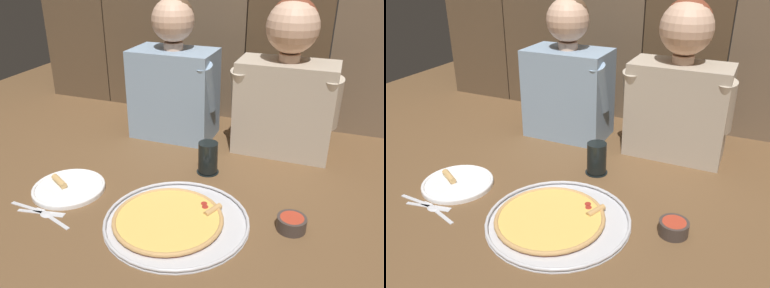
% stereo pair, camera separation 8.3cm
% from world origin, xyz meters
% --- Properties ---
extents(ground_plane, '(3.20, 3.20, 0.00)m').
position_xyz_m(ground_plane, '(0.00, 0.00, 0.00)').
color(ground_plane, brown).
extents(pizza_tray, '(0.44, 0.44, 0.03)m').
position_xyz_m(pizza_tray, '(0.01, -0.08, 0.01)').
color(pizza_tray, silver).
rests_on(pizza_tray, ground).
extents(dinner_plate, '(0.24, 0.24, 0.03)m').
position_xyz_m(dinner_plate, '(-0.39, -0.04, 0.01)').
color(dinner_plate, white).
rests_on(dinner_plate, ground).
extents(drinking_glass, '(0.08, 0.08, 0.12)m').
position_xyz_m(drinking_glass, '(0.01, 0.25, 0.06)').
color(drinking_glass, black).
rests_on(drinking_glass, ground).
extents(dipping_bowl, '(0.09, 0.09, 0.04)m').
position_xyz_m(dipping_bowl, '(0.35, 0.01, 0.02)').
color(dipping_bowl, '#3D332D').
rests_on(dipping_bowl, ground).
extents(table_fork, '(0.13, 0.02, 0.01)m').
position_xyz_m(table_fork, '(-0.44, -0.17, 0.00)').
color(table_fork, silver).
rests_on(table_fork, ground).
extents(table_knife, '(0.16, 0.04, 0.01)m').
position_xyz_m(table_knife, '(-0.39, -0.18, 0.00)').
color(table_knife, silver).
rests_on(table_knife, ground).
extents(table_spoon, '(0.14, 0.06, 0.01)m').
position_xyz_m(table_spoon, '(-0.35, -0.19, 0.00)').
color(table_spoon, silver).
rests_on(table_spoon, ground).
extents(diner_left, '(0.38, 0.22, 0.59)m').
position_xyz_m(diner_left, '(-0.23, 0.52, 0.26)').
color(diner_left, '#849EB7').
rests_on(diner_left, ground).
extents(diner_right, '(0.41, 0.21, 0.60)m').
position_xyz_m(diner_right, '(0.23, 0.52, 0.28)').
color(diner_right, '#B2A38E').
rests_on(diner_right, ground).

